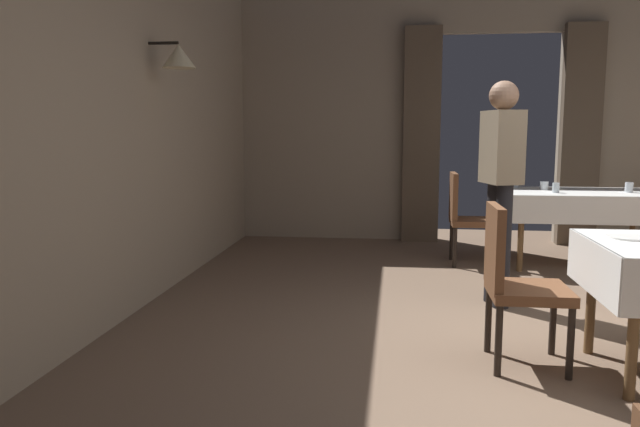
{
  "coord_description": "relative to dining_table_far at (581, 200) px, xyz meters",
  "views": [
    {
      "loc": [
        -1.22,
        -3.47,
        1.35
      ],
      "look_at": [
        -1.71,
        0.5,
        0.81
      ],
      "focal_mm": 34.33,
      "sensor_mm": 36.0,
      "label": 1
    }
  ],
  "objects": [
    {
      "name": "ground",
      "position": [
        -0.63,
        -2.89,
        -0.66
      ],
      "size": [
        10.08,
        10.08,
        0.0
      ],
      "primitive_type": "plane",
      "color": "#7A604C"
    },
    {
      "name": "wall_left",
      "position": [
        -3.83,
        -2.89,
        0.84
      ],
      "size": [
        0.49,
        8.4,
        3.0
      ],
      "color": "gray",
      "rests_on": "ground"
    },
    {
      "name": "wall_back",
      "position": [
        -0.63,
        1.29,
        0.86
      ],
      "size": [
        6.4,
        0.27,
        3.0
      ],
      "color": "gray",
      "rests_on": "ground"
    },
    {
      "name": "dining_table_far",
      "position": [
        0.0,
        0.0,
        0.0
      ],
      "size": [
        1.52,
        0.98,
        0.75
      ],
      "color": "brown",
      "rests_on": "ground"
    },
    {
      "name": "chair_mid_left",
      "position": [
        -1.16,
        -2.83,
        -0.15
      ],
      "size": [
        0.45,
        0.44,
        0.93
      ],
      "color": "black",
      "rests_on": "ground"
    },
    {
      "name": "chair_far_left",
      "position": [
        -1.15,
        -0.1,
        -0.15
      ],
      "size": [
        0.44,
        0.44,
        0.93
      ],
      "color": "black",
      "rests_on": "ground"
    },
    {
      "name": "plate_mid_d",
      "position": [
        -0.54,
        -2.79,
        0.09
      ],
      "size": [
        0.24,
        0.24,
        0.01
      ],
      "primitive_type": "cylinder",
      "color": "white",
      "rests_on": "dining_table_mid"
    },
    {
      "name": "glass_far_a",
      "position": [
        -0.58,
        0.34,
        0.13
      ],
      "size": [
        0.06,
        0.06,
        0.08
      ],
      "primitive_type": "cylinder",
      "color": "silver",
      "rests_on": "dining_table_far"
    },
    {
      "name": "glass_far_b",
      "position": [
        0.43,
        -0.06,
        0.14
      ],
      "size": [
        0.08,
        0.08,
        0.1
      ],
      "primitive_type": "cylinder",
      "color": "silver",
      "rests_on": "dining_table_far"
    },
    {
      "name": "glass_far_c",
      "position": [
        -0.29,
        -0.18,
        0.14
      ],
      "size": [
        0.07,
        0.07,
        0.1
      ],
      "primitive_type": "cylinder",
      "color": "silver",
      "rests_on": "dining_table_far"
    },
    {
      "name": "glass_far_d",
      "position": [
        -0.34,
        0.11,
        0.13
      ],
      "size": [
        0.08,
        0.08,
        0.09
      ],
      "primitive_type": "cylinder",
      "color": "silver",
      "rests_on": "dining_table_far"
    },
    {
      "name": "person_waiter_by_doorway",
      "position": [
        -1.05,
        -1.57,
        0.36
      ],
      "size": [
        0.3,
        0.4,
        1.72
      ],
      "color": "black",
      "rests_on": "ground"
    }
  ]
}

